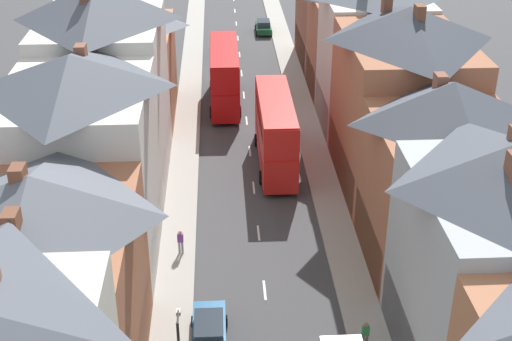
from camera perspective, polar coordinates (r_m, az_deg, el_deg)
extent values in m
cube|color=#A8A399|center=(58.07, -5.63, 2.37)|extent=(2.20, 104.00, 0.14)
cube|color=#A8A399|center=(58.47, 4.41, 2.60)|extent=(2.20, 104.00, 0.14)
cube|color=silver|center=(40.89, 0.69, -9.54)|extent=(0.14, 1.80, 0.01)
cube|color=silver|center=(45.81, 0.20, -5.02)|extent=(0.14, 1.80, 0.01)
cube|color=silver|center=(50.96, -0.18, -1.38)|extent=(0.14, 1.80, 0.01)
cube|color=silver|center=(56.27, -0.50, 1.57)|extent=(0.14, 1.80, 0.01)
cube|color=silver|center=(61.72, -0.76, 4.01)|extent=(0.14, 1.80, 0.01)
cube|color=silver|center=(67.25, -0.98, 6.06)|extent=(0.14, 1.80, 0.01)
cube|color=silver|center=(72.87, -1.16, 7.79)|extent=(0.14, 1.80, 0.01)
cube|color=silver|center=(78.53, -1.33, 9.27)|extent=(0.14, 1.80, 0.01)
cube|color=silver|center=(84.25, -1.47, 10.55)|extent=(0.14, 1.80, 0.01)
cube|color=silver|center=(90.00, -1.59, 11.66)|extent=(0.14, 1.80, 0.01)
cube|color=silver|center=(95.78, -1.70, 12.65)|extent=(0.14, 1.80, 0.01)
cube|color=#A36042|center=(34.04, -16.21, -10.21)|extent=(8.00, 10.63, 8.88)
pyramid|color=#565B66|center=(31.09, -17.52, -2.14)|extent=(8.00, 10.63, 2.12)
cube|color=brown|center=(28.58, -18.97, -4.01)|extent=(0.60, 0.90, 0.98)
cube|color=brown|center=(31.14, -18.43, -0.80)|extent=(0.60, 0.90, 1.35)
cube|color=silver|center=(42.16, -13.61, -0.43)|extent=(8.00, 10.31, 10.86)
cube|color=#1E5133|center=(43.51, -7.94, -4.76)|extent=(0.12, 9.49, 3.20)
pyramid|color=#474C56|center=(39.66, -14.62, 7.71)|extent=(8.00, 10.31, 1.85)
cube|color=brown|center=(40.87, -13.84, 9.09)|extent=(0.60, 0.90, 0.95)
cube|color=silver|center=(51.49, -11.82, 5.52)|extent=(8.00, 10.88, 11.68)
cube|color=olive|center=(52.75, -7.15, 1.40)|extent=(0.12, 10.01, 3.20)
pyramid|color=#474C56|center=(49.34, -12.62, 13.14)|extent=(8.00, 10.88, 2.46)
cube|color=#B2704C|center=(62.12, -10.37, 7.71)|extent=(8.00, 10.68, 8.05)
cube|color=navy|center=(62.59, -6.59, 5.76)|extent=(0.12, 9.83, 3.20)
pyramid|color=#565B66|center=(60.67, -10.77, 12.04)|extent=(8.00, 10.68, 1.71)
cube|color=brown|center=(60.40, -9.66, 12.54)|extent=(0.60, 0.90, 0.96)
cube|color=#ADB2B7|center=(34.73, 18.76, -8.62)|extent=(8.00, 10.00, 10.04)
cube|color=#A36042|center=(42.18, 14.48, -1.94)|extent=(8.00, 8.25, 9.04)
cube|color=olive|center=(42.70, 8.95, -5.53)|extent=(0.12, 7.59, 3.20)
pyramid|color=#474C56|center=(39.77, 15.44, 5.25)|extent=(8.00, 8.25, 2.40)
cube|color=brown|center=(40.45, 14.51, 6.67)|extent=(0.60, 0.90, 1.20)
cube|color=#A36042|center=(50.43, 11.47, 4.46)|extent=(8.00, 11.73, 10.69)
cube|color=#1E5133|center=(51.18, 6.81, 0.57)|extent=(0.12, 10.79, 3.20)
pyramid|color=#383D47|center=(48.34, 12.19, 11.47)|extent=(8.00, 11.73, 2.16)
cube|color=brown|center=(50.10, 10.43, 12.98)|extent=(0.60, 0.90, 1.32)
cube|color=brown|center=(47.13, 12.93, 11.91)|extent=(0.60, 0.90, 1.46)
cube|color=beige|center=(59.39, 9.27, 8.34)|extent=(8.00, 8.10, 10.93)
cube|color=maroon|center=(60.06, 5.30, 4.86)|extent=(0.12, 7.45, 3.20)
cube|color=#A36042|center=(66.96, 7.87, 9.80)|extent=(8.00, 7.56, 9.03)
cube|color=navy|center=(67.28, 4.39, 7.44)|extent=(0.12, 6.95, 3.20)
cube|color=brown|center=(75.01, 6.72, 12.64)|extent=(8.00, 10.11, 11.15)
cube|color=navy|center=(75.57, 3.56, 9.75)|extent=(0.12, 9.30, 3.20)
cube|color=#B70F0F|center=(64.66, -2.52, 6.69)|extent=(2.44, 10.80, 2.50)
cube|color=#B70F0F|center=(63.85, -2.56, 8.70)|extent=(2.44, 10.58, 2.30)
cube|color=#B70F0F|center=(63.47, -2.59, 9.73)|extent=(2.39, 10.37, 0.10)
cube|color=#28333D|center=(69.62, -2.59, 8.41)|extent=(2.20, 0.10, 1.20)
cube|color=#28333D|center=(68.90, -2.63, 10.22)|extent=(2.20, 0.10, 1.10)
cube|color=#28333D|center=(64.57, -3.59, 6.87)|extent=(0.06, 9.18, 0.90)
cube|color=#28333D|center=(63.82, -3.65, 8.76)|extent=(0.06, 9.18, 0.90)
cube|color=yellow|center=(68.67, -2.65, 10.86)|extent=(1.34, 0.08, 0.32)
cylinder|color=black|center=(68.20, -3.58, 6.76)|extent=(0.30, 1.00, 1.00)
cylinder|color=black|center=(68.22, -1.51, 6.81)|extent=(0.30, 1.00, 1.00)
cylinder|color=black|center=(62.34, -3.58, 4.70)|extent=(0.30, 1.00, 1.00)
cylinder|color=black|center=(62.35, -1.33, 4.76)|extent=(0.30, 1.00, 1.00)
cube|color=red|center=(53.50, 1.54, 2.07)|extent=(2.44, 10.80, 2.50)
cube|color=red|center=(52.51, 1.58, 4.44)|extent=(2.44, 10.58, 2.30)
cube|color=red|center=(52.05, 1.59, 5.65)|extent=(2.39, 10.37, 0.10)
cube|color=#28333D|center=(58.27, 1.13, 4.51)|extent=(2.20, 0.10, 1.20)
cube|color=#28333D|center=(57.41, 1.15, 6.62)|extent=(2.20, 0.10, 1.10)
cube|color=#28333D|center=(53.31, 0.27, 2.28)|extent=(0.06, 9.18, 0.90)
cube|color=#28333D|center=(52.39, 0.28, 4.51)|extent=(0.06, 9.18, 0.90)
cube|color=yellow|center=(57.13, 1.16, 7.37)|extent=(1.34, 0.08, 0.32)
cylinder|color=black|center=(56.93, 0.04, 2.45)|extent=(0.30, 1.00, 1.00)
cylinder|color=black|center=(57.10, 2.49, 2.50)|extent=(0.30, 1.00, 1.00)
cylinder|color=black|center=(51.29, 0.43, -0.55)|extent=(0.30, 1.00, 1.00)
cylinder|color=black|center=(51.48, 3.14, -0.48)|extent=(0.30, 1.00, 1.00)
cube|color=navy|center=(78.60, -2.67, 9.75)|extent=(1.70, 4.56, 0.67)
cube|color=#28333D|center=(78.19, -2.68, 10.14)|extent=(1.46, 2.28, 0.60)
cylinder|color=black|center=(80.05, -3.29, 9.82)|extent=(0.20, 0.62, 0.62)
cylinder|color=black|center=(80.06, -2.06, 9.85)|extent=(0.20, 0.62, 0.62)
cylinder|color=black|center=(77.36, -3.29, 9.18)|extent=(0.20, 0.62, 0.62)
cylinder|color=black|center=(77.37, -2.01, 9.21)|extent=(0.20, 0.62, 0.62)
cube|color=#144728|center=(86.02, 0.59, 11.36)|extent=(1.70, 4.14, 0.67)
cube|color=#28333D|center=(85.64, 0.60, 11.73)|extent=(1.46, 2.07, 0.60)
cylinder|color=black|center=(87.29, -0.03, 11.38)|extent=(0.20, 0.62, 0.62)
cylinder|color=black|center=(87.40, 1.11, 11.39)|extent=(0.20, 0.62, 0.62)
cylinder|color=black|center=(84.83, 0.07, 10.89)|extent=(0.20, 0.62, 0.62)
cylinder|color=black|center=(84.94, 1.23, 10.91)|extent=(0.20, 0.62, 0.62)
cube|color=#236093|center=(37.08, -3.77, -12.89)|extent=(1.70, 4.44, 0.68)
cube|color=#28333D|center=(36.50, -3.80, -12.35)|extent=(1.46, 2.22, 0.60)
cylinder|color=black|center=(38.38, -5.04, -11.97)|extent=(0.20, 0.62, 0.62)
cylinder|color=black|center=(38.35, -2.44, -11.92)|extent=(0.20, 0.62, 0.62)
cylinder|color=brown|center=(37.12, 8.83, -13.36)|extent=(0.14, 0.14, 0.84)
cube|color=#338447|center=(36.66, 8.77, -12.55)|extent=(0.36, 0.22, 0.54)
sphere|color=#9E7051|center=(36.41, 8.81, -12.08)|extent=(0.22, 0.22, 0.22)
cylinder|color=gray|center=(43.66, -6.15, -6.14)|extent=(0.14, 0.14, 0.84)
cylinder|color=gray|center=(43.65, -5.91, -6.13)|extent=(0.14, 0.14, 0.84)
cube|color=#723384|center=(43.28, -6.08, -5.37)|extent=(0.36, 0.22, 0.54)
sphere|color=tan|center=(43.07, -6.10, -4.94)|extent=(0.22, 0.22, 0.22)
cylinder|color=black|center=(30.65, -6.27, -11.60)|extent=(0.08, 0.90, 0.08)
cube|color=beige|center=(31.05, -6.23, -11.19)|extent=(0.20, 0.32, 0.20)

